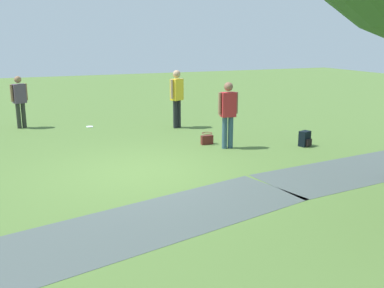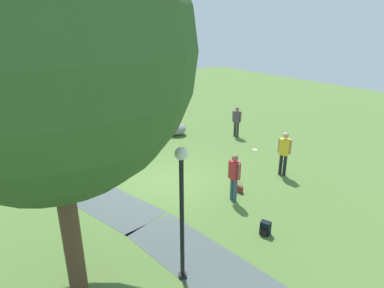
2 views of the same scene
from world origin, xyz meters
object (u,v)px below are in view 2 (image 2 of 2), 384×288
(lamp_post, at_px, (182,201))
(man_near_boulder, at_px, (284,151))
(lawn_boulder, at_px, (176,129))
(passerby_on_path, at_px, (237,119))
(spare_backpack_on_lawn, at_px, (265,228))
(frisbee_on_grass, at_px, (255,150))
(backpack_by_boulder, at_px, (163,135))
(handbag_on_grass, at_px, (239,188))
(woman_with_handbag, at_px, (234,174))
(large_shade_tree, at_px, (43,50))

(lamp_post, height_order, man_near_boulder, lamp_post)
(lawn_boulder, height_order, passerby_on_path, passerby_on_path)
(spare_backpack_on_lawn, height_order, frisbee_on_grass, spare_backpack_on_lawn)
(passerby_on_path, xyz_separation_m, backpack_by_boulder, (2.07, 3.26, -0.73))
(passerby_on_path, distance_m, frisbee_on_grass, 2.27)
(lamp_post, bearing_deg, frisbee_on_grass, -58.12)
(handbag_on_grass, bearing_deg, frisbee_on_grass, -54.76)
(woman_with_handbag, height_order, handbag_on_grass, woman_with_handbag)
(lawn_boulder, bearing_deg, spare_backpack_on_lawn, 161.45)
(backpack_by_boulder, xyz_separation_m, frisbee_on_grass, (-4.04, -2.60, -0.18))
(lawn_boulder, height_order, spare_backpack_on_lawn, lawn_boulder)
(woman_with_handbag, distance_m, passerby_on_path, 6.70)
(passerby_on_path, distance_m, backpack_by_boulder, 3.93)
(spare_backpack_on_lawn, relative_size, frisbee_on_grass, 1.80)
(handbag_on_grass, relative_size, frisbee_on_grass, 1.45)
(passerby_on_path, bearing_deg, backpack_by_boulder, 57.61)
(man_near_boulder, distance_m, passerby_on_path, 4.83)
(lawn_boulder, bearing_deg, woman_with_handbag, 161.04)
(large_shade_tree, relative_size, passerby_on_path, 5.00)
(lawn_boulder, height_order, man_near_boulder, man_near_boulder)
(large_shade_tree, distance_m, lamp_post, 4.00)
(large_shade_tree, distance_m, man_near_boulder, 9.52)
(passerby_on_path, bearing_deg, spare_backpack_on_lawn, 141.50)
(woman_with_handbag, bearing_deg, backpack_by_boulder, -12.10)
(backpack_by_boulder, bearing_deg, frisbee_on_grass, -147.24)
(passerby_on_path, bearing_deg, handbag_on_grass, 136.87)
(large_shade_tree, distance_m, lawn_boulder, 12.04)
(passerby_on_path, relative_size, frisbee_on_grass, 7.24)
(lamp_post, xyz_separation_m, woman_with_handbag, (1.91, -3.47, -1.09))
(large_shade_tree, bearing_deg, frisbee_on_grass, -70.04)
(large_shade_tree, relative_size, woman_with_handbag, 4.78)
(man_near_boulder, bearing_deg, spare_backpack_on_lawn, 122.28)
(large_shade_tree, height_order, passerby_on_path, large_shade_tree)
(lamp_post, distance_m, woman_with_handbag, 4.11)
(man_near_boulder, distance_m, handbag_on_grass, 2.51)
(man_near_boulder, height_order, backpack_by_boulder, man_near_boulder)
(woman_with_handbag, bearing_deg, lamp_post, 118.78)
(spare_backpack_on_lawn, bearing_deg, lamp_post, 89.20)
(frisbee_on_grass, bearing_deg, lawn_boulder, 22.53)
(lawn_boulder, xyz_separation_m, handbag_on_grass, (-6.56, 1.79, -0.17))
(lamp_post, xyz_separation_m, frisbee_on_grass, (4.68, -7.53, -2.06))
(lamp_post, height_order, spare_backpack_on_lawn, lamp_post)
(large_shade_tree, xyz_separation_m, frisbee_on_grass, (3.49, -9.62, -5.26))
(lamp_post, bearing_deg, large_shade_tree, 60.26)
(backpack_by_boulder, bearing_deg, handbag_on_grass, 172.21)
(lawn_boulder, height_order, woman_with_handbag, woman_with_handbag)
(passerby_on_path, height_order, handbag_on_grass, passerby_on_path)
(lawn_boulder, distance_m, man_near_boulder, 6.67)
(lamp_post, relative_size, lawn_boulder, 2.44)
(woman_with_handbag, height_order, backpack_by_boulder, woman_with_handbag)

